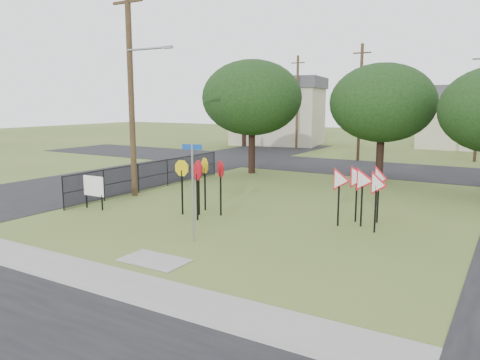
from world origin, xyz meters
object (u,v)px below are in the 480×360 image
street_name_sign (193,187)px  yield_sign_cluster (363,182)px  info_board (94,187)px  stop_sign_cluster (201,174)px

street_name_sign → yield_sign_cluster: bearing=48.7°
street_name_sign → yield_sign_cluster: street_name_sign is taller
street_name_sign → info_board: 6.79m
street_name_sign → yield_sign_cluster: 6.42m
street_name_sign → stop_sign_cluster: street_name_sign is taller
yield_sign_cluster → info_board: 11.25m
street_name_sign → stop_sign_cluster: (-1.93, 3.12, -0.14)m
info_board → yield_sign_cluster: bearing=16.6°
stop_sign_cluster → info_board: size_ratio=1.58×
street_name_sign → yield_sign_cluster: size_ratio=1.39×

